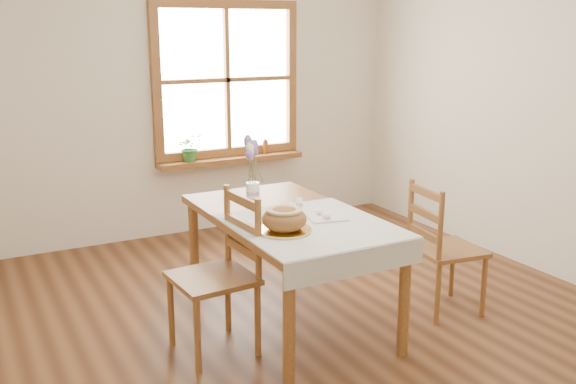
% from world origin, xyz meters
% --- Properties ---
extents(ground, '(5.00, 5.00, 0.00)m').
position_xyz_m(ground, '(0.00, 0.00, 0.00)').
color(ground, brown).
rests_on(ground, ground).
extents(room_walls, '(4.60, 5.10, 2.65)m').
position_xyz_m(room_walls, '(0.00, 0.00, 1.71)').
color(room_walls, silver).
rests_on(room_walls, ground).
extents(window, '(1.46, 0.08, 1.46)m').
position_xyz_m(window, '(0.50, 2.47, 1.45)').
color(window, '#9E6030').
rests_on(window, ground).
extents(window_sill, '(1.46, 0.20, 0.05)m').
position_xyz_m(window_sill, '(0.50, 2.40, 0.69)').
color(window_sill, '#9E6030').
rests_on(window_sill, ground).
extents(dining_table, '(0.90, 1.60, 0.75)m').
position_xyz_m(dining_table, '(0.00, 0.30, 0.66)').
color(dining_table, '#9E6030').
rests_on(dining_table, ground).
extents(table_linen, '(0.91, 0.99, 0.01)m').
position_xyz_m(table_linen, '(0.00, -0.00, 0.76)').
color(table_linen, silver).
rests_on(table_linen, dining_table).
extents(chair_left, '(0.51, 0.49, 0.98)m').
position_xyz_m(chair_left, '(-0.60, 0.14, 0.49)').
color(chair_left, '#9E6030').
rests_on(chair_left, ground).
extents(chair_right, '(0.50, 0.48, 0.92)m').
position_xyz_m(chair_right, '(1.05, -0.06, 0.46)').
color(chair_right, '#9E6030').
rests_on(chair_right, ground).
extents(bread_plate, '(0.38, 0.38, 0.02)m').
position_xyz_m(bread_plate, '(-0.21, -0.04, 0.77)').
color(bread_plate, white).
rests_on(bread_plate, table_linen).
extents(bread_loaf, '(0.27, 0.27, 0.15)m').
position_xyz_m(bread_loaf, '(-0.21, -0.04, 0.85)').
color(bread_loaf, brown).
rests_on(bread_loaf, bread_plate).
extents(egg_napkin, '(0.27, 0.24, 0.01)m').
position_xyz_m(egg_napkin, '(0.16, 0.07, 0.77)').
color(egg_napkin, silver).
rests_on(egg_napkin, table_linen).
extents(eggs, '(0.21, 0.20, 0.04)m').
position_xyz_m(eggs, '(0.16, 0.07, 0.79)').
color(eggs, white).
rests_on(eggs, egg_napkin).
extents(salt_shaker, '(0.05, 0.05, 0.08)m').
position_xyz_m(salt_shaker, '(-0.00, 0.25, 0.80)').
color(salt_shaker, white).
rests_on(salt_shaker, table_linen).
extents(pepper_shaker, '(0.06, 0.06, 0.09)m').
position_xyz_m(pepper_shaker, '(0.09, 0.32, 0.80)').
color(pepper_shaker, white).
rests_on(pepper_shaker, table_linen).
extents(flower_vase, '(0.11, 0.11, 0.11)m').
position_xyz_m(flower_vase, '(-0.03, 0.78, 0.80)').
color(flower_vase, white).
rests_on(flower_vase, dining_table).
extents(lavender_bouquet, '(0.17, 0.17, 0.32)m').
position_xyz_m(lavender_bouquet, '(-0.03, 0.78, 1.01)').
color(lavender_bouquet, '#7C5DA5').
rests_on(lavender_bouquet, flower_vase).
extents(potted_plant, '(0.25, 0.28, 0.20)m').
position_xyz_m(potted_plant, '(0.09, 2.40, 0.82)').
color(potted_plant, '#33742E').
rests_on(potted_plant, window_sill).
extents(amber_bottle, '(0.07, 0.07, 0.15)m').
position_xyz_m(amber_bottle, '(0.87, 2.40, 0.79)').
color(amber_bottle, '#964B1B').
rests_on(amber_bottle, window_sill).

